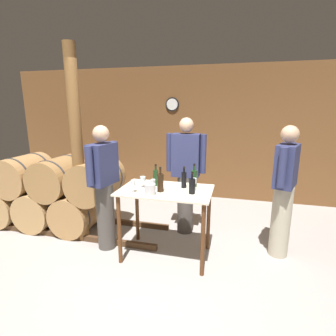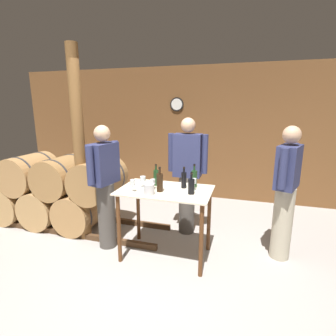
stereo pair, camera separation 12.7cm
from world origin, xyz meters
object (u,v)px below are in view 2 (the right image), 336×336
wine_bottle_far_left (156,177)px  person_visitor_with_scarf (286,191)px  wooden_post (79,148)px  wine_glass_near_left (133,183)px  wine_bottle_left (160,182)px  wine_bottle_center (184,180)px  person_host (105,185)px  wine_glass_near_center (143,179)px  wine_bottle_right (194,178)px  wine_glass_far_side (194,182)px  ice_bucket (149,189)px  wine_bottle_far_right (191,186)px  wine_glass_near_right (153,182)px  person_visitor_bearded (187,174)px

wine_bottle_far_left → person_visitor_with_scarf: size_ratio=0.17×
wooden_post → wine_glass_near_left: bearing=-18.9°
wine_bottle_left → person_visitor_with_scarf: person_visitor_with_scarf is taller
wine_bottle_center → person_host: bearing=-173.0°
wine_bottle_left → person_host: (-0.80, 0.09, -0.14)m
wooden_post → wine_glass_near_center: size_ratio=18.80×
wine_bottle_right → wine_glass_far_side: bearing=-79.8°
wine_bottle_left → wine_bottle_right: 0.47m
person_visitor_with_scarf → wine_glass_near_left: bearing=-161.4°
wine_glass_far_side → ice_bucket: (-0.47, -0.30, -0.05)m
wooden_post → ice_bucket: size_ratio=20.84×
wine_bottle_far_left → wine_bottle_center: (0.37, -0.01, -0.00)m
person_host → wine_glass_far_side: bearing=3.2°
wine_bottle_far_right → person_visitor_with_scarf: person_visitor_with_scarf is taller
wine_bottle_far_left → wine_glass_near_right: size_ratio=2.23×
wooden_post → wine_bottle_center: size_ratio=9.90×
wine_glass_near_left → wine_bottle_center: bearing=31.0°
wine_glass_near_right → wine_glass_near_center: bearing=167.7°
wine_glass_near_center → ice_bucket: size_ratio=1.11×
wine_bottle_right → person_host: (-1.16, -0.20, -0.13)m
person_host → wine_glass_near_right: bearing=-1.9°
wine_glass_near_right → person_visitor_bearded: size_ratio=0.07×
wooden_post → wine_bottle_far_left: bearing=0.8°
wine_glass_near_right → person_visitor_with_scarf: 1.64m
wine_glass_near_left → ice_bucket: bearing=-9.7°
wooden_post → wine_glass_near_right: bearing=-7.2°
person_visitor_with_scarf → wine_glass_near_right: bearing=-165.2°
person_visitor_with_scarf → wine_glass_near_center: bearing=-167.4°
wine_bottle_far_left → wine_bottle_far_right: size_ratio=1.08×
wine_bottle_far_right → wine_glass_far_side: (0.00, 0.14, 0.01)m
wine_bottle_center → wine_glass_far_side: bearing=-24.1°
wine_bottle_center → wine_glass_near_left: wine_bottle_center is taller
wine_bottle_right → person_host: person_host is taller
wine_glass_far_side → wine_bottle_center: bearing=155.9°
wine_glass_near_right → person_host: bearing=178.1°
wine_glass_far_side → person_host: size_ratio=0.09×
wine_bottle_right → wine_glass_far_side: size_ratio=1.97×
person_visitor_with_scarf → person_visitor_bearded: person_visitor_bearded is taller
wine_glass_near_center → person_visitor_with_scarf: bearing=12.6°
wine_glass_near_center → wine_glass_near_right: wine_glass_near_center is taller
wine_bottle_center → ice_bucket: (-0.33, -0.37, -0.04)m
wine_bottle_far_left → wine_bottle_center: bearing=-0.8°
wine_glass_near_center → wine_glass_far_side: bearing=5.1°
person_visitor_with_scarf → person_host: bearing=-170.2°
wine_glass_near_center → wine_glass_far_side: wine_glass_far_side is taller
wine_glass_near_center → wine_glass_near_right: 0.15m
wine_bottle_far_left → person_host: person_host is taller
wine_bottle_far_left → wine_glass_near_right: bearing=-85.1°
ice_bucket → person_host: size_ratio=0.08×
wine_glass_near_center → wine_bottle_far_left: bearing=43.9°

